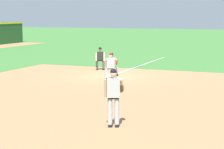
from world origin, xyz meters
TOP-DOWN VIEW (x-y plane):
  - ground_plane at (0.00, 0.00)m, footprint 160.00×160.00m
  - infield_dirt_patch at (-5.27, -2.20)m, footprint 18.00×18.00m
  - foul_line_stripe at (6.01, 0.00)m, footprint 12.02×0.10m
  - first_base_bag at (0.00, 0.00)m, footprint 0.38×0.38m
  - baseball at (-5.07, -2.06)m, footprint 0.07×0.07m
  - pitcher at (-10.49, -4.40)m, footprint 0.82×0.60m
  - first_baseman at (0.15, -0.05)m, footprint 0.84×0.97m
  - baserunner at (-1.13, -0.48)m, footprint 0.59×0.67m
  - umpire at (2.38, 1.66)m, footprint 0.60×0.67m

SIDE VIEW (x-z plane):
  - ground_plane at x=0.00m, z-range 0.00..0.00m
  - infield_dirt_patch at x=-5.27m, z-range 0.00..0.01m
  - foul_line_stripe at x=6.01m, z-range 0.01..0.01m
  - baseball at x=-5.07m, z-range 0.00..0.07m
  - first_base_bag at x=0.00m, z-range 0.00..0.09m
  - first_baseman at x=0.15m, z-range 0.06..1.40m
  - baserunner at x=-1.13m, z-range 0.06..1.52m
  - umpire at x=2.38m, z-range 0.06..1.52m
  - pitcher at x=-10.49m, z-range 0.13..1.99m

